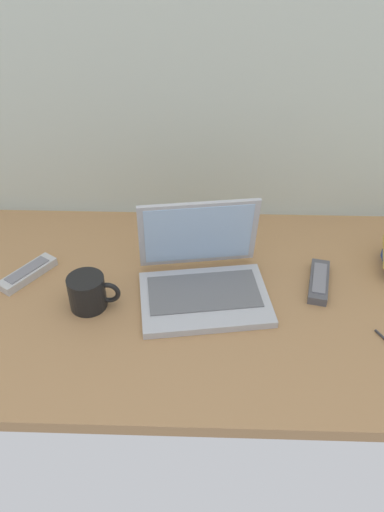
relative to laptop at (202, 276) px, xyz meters
name	(u,v)px	position (x,y,z in m)	size (l,w,h in m)	color
desk	(179,299)	(-0.06, -0.02, -0.06)	(1.60, 0.76, 0.03)	#A87A4C
laptop	(202,276)	(0.00, 0.00, 0.00)	(0.34, 0.30, 0.22)	#B2B5BA
coffee_mug	(88,292)	(-0.27, -0.07, 0.00)	(0.12, 0.09, 0.09)	black
remote_control_near	(28,273)	(-0.45, 0.04, -0.03)	(0.13, 0.16, 0.02)	#B7B7B7
remote_control_far	(319,281)	(0.30, 0.03, -0.03)	(0.08, 0.17, 0.02)	#4C4C51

